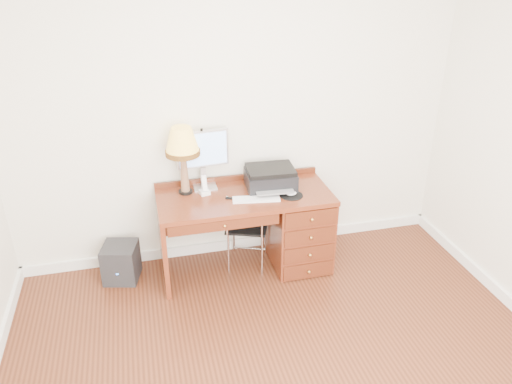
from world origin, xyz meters
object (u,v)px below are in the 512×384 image
object	(u,v)px
monitor	(203,152)
printer	(270,178)
leg_lamp	(182,146)
equipment_box	(121,262)
phone	(204,189)
chair	(249,222)
desk	(280,224)

from	to	relation	value
monitor	printer	bearing A→B (deg)	-20.74
monitor	leg_lamp	distance (m)	0.22
equipment_box	phone	bearing A→B (deg)	13.75
printer	leg_lamp	bearing A→B (deg)	177.55
printer	leg_lamp	distance (m)	0.82
leg_lamp	equipment_box	size ratio (longest dim) A/B	1.77
leg_lamp	phone	size ratio (longest dim) A/B	3.45
monitor	leg_lamp	world-z (taller)	leg_lamp
monitor	chair	world-z (taller)	monitor
phone	printer	bearing A→B (deg)	-13.64
desk	chair	distance (m)	0.29
desk	equipment_box	distance (m)	1.45
chair	equipment_box	size ratio (longest dim) A/B	2.26
desk	printer	xyz separation A→B (m)	(-0.07, 0.09, 0.43)
desk	equipment_box	size ratio (longest dim) A/B	4.45
desk	leg_lamp	size ratio (longest dim) A/B	2.52
phone	chair	xyz separation A→B (m)	(0.37, -0.08, -0.34)
monitor	chair	size ratio (longest dim) A/B	0.69
leg_lamp	chair	size ratio (longest dim) A/B	0.78
chair	leg_lamp	bearing A→B (deg)	-175.65
equipment_box	desk	bearing A→B (deg)	10.17
desk	chair	bearing A→B (deg)	178.46
printer	equipment_box	distance (m)	1.52
equipment_box	monitor	bearing A→B (deg)	24.29
desk	monitor	world-z (taller)	monitor
phone	equipment_box	world-z (taller)	phone
monitor	printer	size ratio (longest dim) A/B	1.17
monitor	chair	xyz separation A→B (m)	(0.35, -0.23, -0.62)
equipment_box	chair	bearing A→B (deg)	9.60
printer	phone	size ratio (longest dim) A/B	2.57
desk	phone	size ratio (longest dim) A/B	8.67
printer	chair	size ratio (longest dim) A/B	0.58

